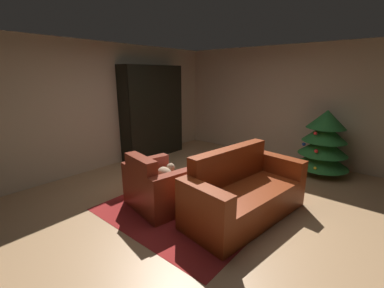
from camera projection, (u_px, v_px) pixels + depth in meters
name	position (u px, v px, depth m)	size (l,w,h in m)	color
ground_plane	(203.00, 203.00, 4.03)	(7.32, 7.32, 0.00)	tan
wall_back	(285.00, 103.00, 5.97)	(5.46, 0.06, 2.59)	tan
wall_left	(102.00, 107.00, 5.38)	(0.06, 6.22, 2.59)	tan
area_rug	(194.00, 204.00, 4.01)	(2.23, 2.34, 0.01)	maroon
bookshelf_unit	(156.00, 114.00, 6.23)	(0.40, 1.62, 2.15)	black
armchair_red	(158.00, 187.00, 3.86)	(1.07, 0.93, 0.85)	maroon
couch_red	(243.00, 194.00, 3.62)	(1.06, 1.97, 0.94)	maroon
coffee_table	(200.00, 181.00, 3.90)	(0.80, 0.80, 0.42)	black
book_stack_on_table	(198.00, 177.00, 3.88)	(0.20, 0.17, 0.07)	#375789
bottle_on_table	(190.00, 170.00, 4.02)	(0.07, 0.07, 0.23)	navy
decorated_tree	(324.00, 143.00, 5.06)	(1.01, 1.01, 1.30)	brown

